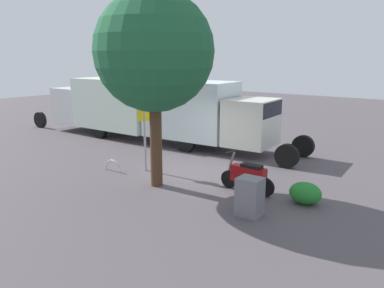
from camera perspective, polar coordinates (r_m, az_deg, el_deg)
The scene contains 9 objects.
ground_plane at distance 13.67m, azimuth 0.09°, elevation -4.16°, with size 60.00×60.00×0.00m, color #524A50.
box_truck_near at distance 16.72m, azimuth 2.43°, elevation 4.69°, with size 7.48×2.69×2.97m.
box_truck_far at distance 20.59m, azimuth -12.77°, elevation 5.92°, with size 8.39×2.40×2.95m.
motorcycle at distance 11.63m, azimuth 8.37°, elevation -4.71°, with size 1.81×0.55×1.20m.
stop_sign at distance 13.48m, azimuth -7.19°, elevation 4.35°, with size 0.71×0.33×3.05m.
street_tree at distance 11.66m, azimuth -5.70°, elevation 13.50°, with size 3.60×3.60×5.97m.
utility_cabinet at distance 9.98m, azimuth 8.62°, elevation -7.80°, with size 0.61×0.54×1.01m, color slate.
bike_rack_hoop at distance 14.02m, azimuth -11.68°, elevation -4.00°, with size 0.85×0.85×0.05m, color #B7B7BC.
shrub_near_sign at distance 11.15m, azimuth 16.58°, elevation -7.06°, with size 0.90×0.74×0.61m, color #227B2A.
Camera 1 is at (-7.93, 10.40, 4.00)m, focal length 35.67 mm.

